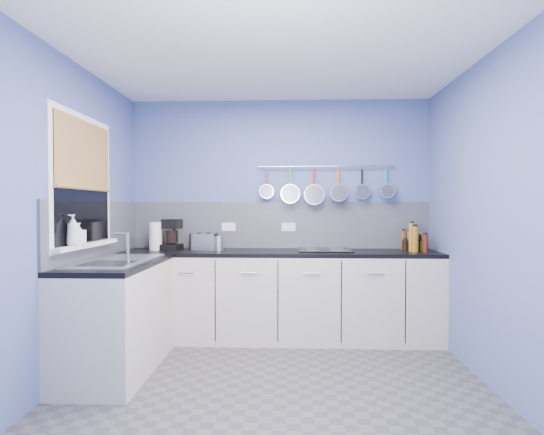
# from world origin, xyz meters

# --- Properties ---
(floor) EXTENTS (3.20, 3.00, 0.02)m
(floor) POSITION_xyz_m (0.00, 0.00, -0.01)
(floor) COLOR #47474C
(floor) RESTS_ON ground
(ceiling) EXTENTS (3.20, 3.00, 0.02)m
(ceiling) POSITION_xyz_m (0.00, 0.00, 2.51)
(ceiling) COLOR white
(ceiling) RESTS_ON ground
(wall_back) EXTENTS (3.20, 0.02, 2.50)m
(wall_back) POSITION_xyz_m (0.00, 1.51, 1.25)
(wall_back) COLOR #4D5D99
(wall_back) RESTS_ON ground
(wall_front) EXTENTS (3.20, 0.02, 2.50)m
(wall_front) POSITION_xyz_m (0.00, -1.51, 1.25)
(wall_front) COLOR #4D5D99
(wall_front) RESTS_ON ground
(wall_left) EXTENTS (0.02, 3.00, 2.50)m
(wall_left) POSITION_xyz_m (-1.61, 0.00, 1.25)
(wall_left) COLOR #4D5D99
(wall_left) RESTS_ON ground
(wall_right) EXTENTS (0.02, 3.00, 2.50)m
(wall_right) POSITION_xyz_m (1.61, 0.00, 1.25)
(wall_right) COLOR #4D5D99
(wall_right) RESTS_ON ground
(backsplash_back) EXTENTS (3.20, 0.02, 0.50)m
(backsplash_back) POSITION_xyz_m (0.00, 1.49, 1.15)
(backsplash_back) COLOR gray
(backsplash_back) RESTS_ON wall_back
(backsplash_left) EXTENTS (0.02, 1.80, 0.50)m
(backsplash_left) POSITION_xyz_m (-1.59, 0.60, 1.15)
(backsplash_left) COLOR gray
(backsplash_left) RESTS_ON wall_left
(cabinet_run_back) EXTENTS (3.20, 0.60, 0.86)m
(cabinet_run_back) POSITION_xyz_m (0.00, 1.20, 0.43)
(cabinet_run_back) COLOR beige
(cabinet_run_back) RESTS_ON ground
(worktop_back) EXTENTS (3.20, 0.60, 0.04)m
(worktop_back) POSITION_xyz_m (0.00, 1.20, 0.88)
(worktop_back) COLOR black
(worktop_back) RESTS_ON cabinet_run_back
(cabinet_run_left) EXTENTS (0.60, 1.20, 0.86)m
(cabinet_run_left) POSITION_xyz_m (-1.30, 0.30, 0.43)
(cabinet_run_left) COLOR beige
(cabinet_run_left) RESTS_ON ground
(worktop_left) EXTENTS (0.60, 1.20, 0.04)m
(worktop_left) POSITION_xyz_m (-1.30, 0.30, 0.88)
(worktop_left) COLOR black
(worktop_left) RESTS_ON cabinet_run_left
(window_frame) EXTENTS (0.01, 1.00, 1.10)m
(window_frame) POSITION_xyz_m (-1.58, 0.30, 1.55)
(window_frame) COLOR white
(window_frame) RESTS_ON wall_left
(window_glass) EXTENTS (0.01, 0.90, 1.00)m
(window_glass) POSITION_xyz_m (-1.57, 0.30, 1.55)
(window_glass) COLOR black
(window_glass) RESTS_ON wall_left
(bamboo_blind) EXTENTS (0.01, 0.90, 0.55)m
(bamboo_blind) POSITION_xyz_m (-1.56, 0.30, 1.77)
(bamboo_blind) COLOR tan
(bamboo_blind) RESTS_ON wall_left
(window_sill) EXTENTS (0.10, 0.98, 0.03)m
(window_sill) POSITION_xyz_m (-1.55, 0.30, 1.04)
(window_sill) COLOR white
(window_sill) RESTS_ON wall_left
(sink_unit) EXTENTS (0.50, 0.95, 0.01)m
(sink_unit) POSITION_xyz_m (-1.30, 0.30, 0.90)
(sink_unit) COLOR silver
(sink_unit) RESTS_ON worktop_left
(mixer_tap) EXTENTS (0.12, 0.08, 0.26)m
(mixer_tap) POSITION_xyz_m (-1.14, 0.12, 1.03)
(mixer_tap) COLOR silver
(mixer_tap) RESTS_ON worktop_left
(socket_left) EXTENTS (0.15, 0.01, 0.09)m
(socket_left) POSITION_xyz_m (-0.55, 1.48, 1.13)
(socket_left) COLOR white
(socket_left) RESTS_ON backsplash_back
(socket_right) EXTENTS (0.15, 0.01, 0.09)m
(socket_right) POSITION_xyz_m (0.10, 1.48, 1.13)
(socket_right) COLOR white
(socket_right) RESTS_ON backsplash_back
(pot_rail) EXTENTS (1.45, 0.02, 0.02)m
(pot_rail) POSITION_xyz_m (0.50, 1.45, 1.78)
(pot_rail) COLOR silver
(pot_rail) RESTS_ON wall_back
(soap_bottle_a) EXTENTS (0.11, 0.11, 0.24)m
(soap_bottle_a) POSITION_xyz_m (-1.53, 0.04, 1.17)
(soap_bottle_a) COLOR white
(soap_bottle_a) RESTS_ON window_sill
(soap_bottle_b) EXTENTS (0.10, 0.10, 0.17)m
(soap_bottle_b) POSITION_xyz_m (-1.53, 0.13, 1.14)
(soap_bottle_b) COLOR white
(soap_bottle_b) RESTS_ON window_sill
(paper_towel) EXTENTS (0.14, 0.14, 0.29)m
(paper_towel) POSITION_xyz_m (-1.27, 1.21, 1.04)
(paper_towel) COLOR white
(paper_towel) RESTS_ON worktop_back
(coffee_maker) EXTENTS (0.20, 0.22, 0.32)m
(coffee_maker) POSITION_xyz_m (-1.11, 1.25, 1.06)
(coffee_maker) COLOR black
(coffee_maker) RESTS_ON worktop_back
(toaster) EXTENTS (0.28, 0.19, 0.17)m
(toaster) POSITION_xyz_m (-0.78, 1.28, 0.98)
(toaster) COLOR silver
(toaster) RESTS_ON worktop_back
(canister) EXTENTS (0.12, 0.12, 0.14)m
(canister) POSITION_xyz_m (-0.62, 1.23, 0.97)
(canister) COLOR silver
(canister) RESTS_ON worktop_back
(hob) EXTENTS (0.54, 0.47, 0.01)m
(hob) POSITION_xyz_m (0.47, 1.25, 0.91)
(hob) COLOR black
(hob) RESTS_ON worktop_back
(pan_0) EXTENTS (0.15, 0.07, 0.34)m
(pan_0) POSITION_xyz_m (-0.13, 1.44, 1.61)
(pan_0) COLOR silver
(pan_0) RESTS_ON pot_rail
(pan_1) EXTENTS (0.21, 0.09, 0.40)m
(pan_1) POSITION_xyz_m (0.12, 1.44, 1.58)
(pan_1) COLOR silver
(pan_1) RESTS_ON pot_rail
(pan_2) EXTENTS (0.22, 0.09, 0.41)m
(pan_2) POSITION_xyz_m (0.37, 1.44, 1.57)
(pan_2) COLOR silver
(pan_2) RESTS_ON pot_rail
(pan_3) EXTENTS (0.19, 0.12, 0.38)m
(pan_3) POSITION_xyz_m (0.63, 1.44, 1.59)
(pan_3) COLOR silver
(pan_3) RESTS_ON pot_rail
(pan_4) EXTENTS (0.16, 0.08, 0.35)m
(pan_4) POSITION_xyz_m (0.88, 1.44, 1.60)
(pan_4) COLOR silver
(pan_4) RESTS_ON pot_rail
(pan_5) EXTENTS (0.15, 0.11, 0.34)m
(pan_5) POSITION_xyz_m (1.14, 1.44, 1.61)
(pan_5) COLOR silver
(pan_5) RESTS_ON pot_rail
(condiment_0) EXTENTS (0.05, 0.05, 0.15)m
(condiment_0) POSITION_xyz_m (1.44, 1.31, 0.97)
(condiment_0) COLOR black
(condiment_0) RESTS_ON worktop_back
(condiment_1) EXTENTS (0.06, 0.06, 0.20)m
(condiment_1) POSITION_xyz_m (1.35, 1.31, 1.00)
(condiment_1) COLOR brown
(condiment_1) RESTS_ON worktop_back
(condiment_2) EXTENTS (0.05, 0.05, 0.20)m
(condiment_2) POSITION_xyz_m (1.29, 1.31, 1.00)
(condiment_2) COLOR brown
(condiment_2) RESTS_ON worktop_back
(condiment_3) EXTENTS (0.06, 0.06, 0.10)m
(condiment_3) POSITION_xyz_m (1.45, 1.23, 0.95)
(condiment_3) COLOR #265919
(condiment_3) RESTS_ON worktop_back
(condiment_4) EXTENTS (0.06, 0.06, 0.28)m
(condiment_4) POSITION_xyz_m (1.34, 1.21, 1.04)
(condiment_4) COLOR olive
(condiment_4) RESTS_ON worktop_back
(condiment_5) EXTENTS (0.06, 0.06, 0.11)m
(condiment_5) POSITION_xyz_m (1.28, 1.23, 0.96)
(condiment_5) COLOR black
(condiment_5) RESTS_ON worktop_back
(condiment_6) EXTENTS (0.06, 0.06, 0.17)m
(condiment_6) POSITION_xyz_m (1.45, 1.12, 0.99)
(condiment_6) COLOR #4C190C
(condiment_6) RESTS_ON worktop_back
(condiment_7) EXTENTS (0.07, 0.07, 0.25)m
(condiment_7) POSITION_xyz_m (1.35, 1.13, 1.03)
(condiment_7) COLOR #8C5914
(condiment_7) RESTS_ON worktop_back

